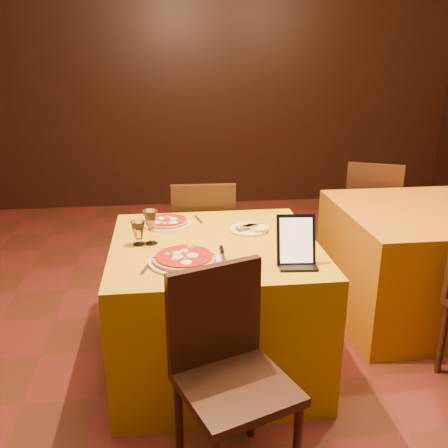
{
  "coord_description": "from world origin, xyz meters",
  "views": [
    {
      "loc": [
        -0.35,
        -2.24,
        1.72
      ],
      "look_at": [
        -0.05,
        0.23,
        0.86
      ],
      "focal_mm": 40.0,
      "sensor_mm": 36.0,
      "label": 1
    }
  ],
  "objects": [
    {
      "name": "wine_glass",
      "position": [
        -0.43,
        0.27,
        0.84
      ],
      "size": [
        0.08,
        0.08,
        0.19
      ],
      "primitive_type": null,
      "rotation": [
        0.0,
        0.0,
        0.04
      ],
      "color": "tan",
      "rests_on": "main_table"
    },
    {
      "name": "fork_near",
      "position": [
        -0.45,
        -0.05,
        0.75
      ],
      "size": [
        0.06,
        0.16,
        0.01
      ],
      "primitive_type": "cube",
      "rotation": [
        0.0,
        0.0,
        1.29
      ],
      "color": "#A8AAAF",
      "rests_on": "main_table"
    },
    {
      "name": "chair_main_far",
      "position": [
        -0.1,
        1.06,
        0.46
      ],
      "size": [
        0.44,
        0.44,
        0.91
      ],
      "primitive_type": null,
      "rotation": [
        0.0,
        0.0,
        3.11
      ],
      "color": "black",
      "rests_on": "floor"
    },
    {
      "name": "floor",
      "position": [
        0.0,
        0.0,
        -0.01
      ],
      "size": [
        6.0,
        7.0,
        0.01
      ],
      "primitive_type": "cube",
      "color": "#5E2D19",
      "rests_on": "ground"
    },
    {
      "name": "water_glass",
      "position": [
        -0.5,
        0.26,
        0.81
      ],
      "size": [
        0.09,
        0.09,
        0.13
      ],
      "primitive_type": null,
      "rotation": [
        0.0,
        0.0,
        0.39
      ],
      "color": "white",
      "rests_on": "main_table"
    },
    {
      "name": "fork_far",
      "position": [
        -0.15,
        0.63,
        0.75
      ],
      "size": [
        0.05,
        0.15,
        0.01
      ],
      "primitive_type": "cube",
      "rotation": [
        0.0,
        0.0,
        1.8
      ],
      "color": "silver",
      "rests_on": "main_table"
    },
    {
      "name": "wall_back",
      "position": [
        0.0,
        3.5,
        1.4
      ],
      "size": [
        6.0,
        0.01,
        2.8
      ],
      "primitive_type": "cube",
      "color": "black",
      "rests_on": "floor"
    },
    {
      "name": "chair_side_far",
      "position": [
        1.34,
        1.51,
        0.46
      ],
      "size": [
        0.64,
        0.64,
        0.91
      ],
      "primitive_type": null,
      "rotation": [
        0.0,
        0.0,
        2.71
      ],
      "color": "black",
      "rests_on": "floor"
    },
    {
      "name": "pizza_far",
      "position": [
        -0.34,
        0.57,
        0.77
      ],
      "size": [
        0.28,
        0.28,
        0.03
      ],
      "rotation": [
        0.0,
        0.0,
        -0.31
      ],
      "color": "white",
      "rests_on": "main_table"
    },
    {
      "name": "cutlet_dish",
      "position": [
        0.12,
        0.41,
        0.76
      ],
      "size": [
        0.22,
        0.22,
        0.03
      ],
      "rotation": [
        0.0,
        0.0,
        -0.3
      ],
      "color": "white",
      "rests_on": "main_table"
    },
    {
      "name": "pizza_near",
      "position": [
        -0.27,
        -0.0,
        0.77
      ],
      "size": [
        0.35,
        0.35,
        0.03
      ],
      "rotation": [
        0.0,
        0.0,
        -0.25
      ],
      "color": "white",
      "rests_on": "main_table"
    },
    {
      "name": "knife",
      "position": [
        -0.07,
        0.03,
        0.75
      ],
      "size": [
        0.02,
        0.2,
        0.01
      ],
      "primitive_type": "cube",
      "rotation": [
        0.0,
        0.0,
        1.54
      ],
      "color": "#A8A7AE",
      "rests_on": "main_table"
    },
    {
      "name": "side_table",
      "position": [
        1.34,
        0.67,
        0.38
      ],
      "size": [
        1.1,
        1.1,
        0.75
      ],
      "primitive_type": "cube",
      "color": "#BC720C",
      "rests_on": "floor"
    },
    {
      "name": "tablet",
      "position": [
        0.26,
        -0.07,
        0.87
      ],
      "size": [
        0.19,
        0.11,
        0.23
      ],
      "primitive_type": "cube",
      "rotation": [
        -0.35,
        0.0,
        -0.09
      ],
      "color": "black",
      "rests_on": "main_table"
    },
    {
      "name": "chair_main_near",
      "position": [
        -0.1,
        -0.59,
        0.46
      ],
      "size": [
        0.61,
        0.61,
        0.91
      ],
      "primitive_type": null,
      "rotation": [
        0.0,
        0.0,
        0.36
      ],
      "color": "black",
      "rests_on": "floor"
    },
    {
      "name": "main_table",
      "position": [
        -0.1,
        0.25,
        0.38
      ],
      "size": [
        1.1,
        1.1,
        0.75
      ],
      "primitive_type": "cube",
      "color": "#C09D0C",
      "rests_on": "floor"
    }
  ]
}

